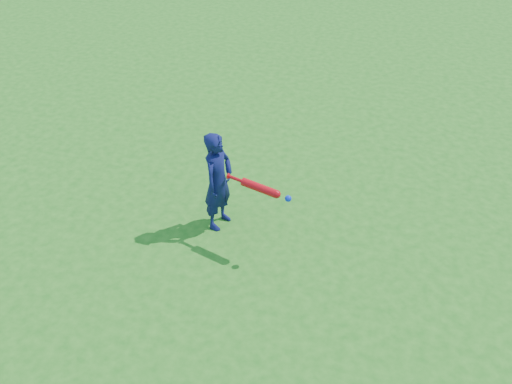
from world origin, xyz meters
TOP-DOWN VIEW (x-y plane):
  - ground at (0.00, 0.00)m, footprint 80.00×80.00m
  - child at (-0.45, 0.21)m, footprint 0.38×0.49m
  - bat_swing at (0.11, -0.02)m, footprint 0.76×0.29m

SIDE VIEW (x-z plane):
  - ground at x=0.00m, z-range 0.00..0.00m
  - child at x=-0.45m, z-range 0.00..1.20m
  - bat_swing at x=0.11m, z-range 0.72..0.81m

